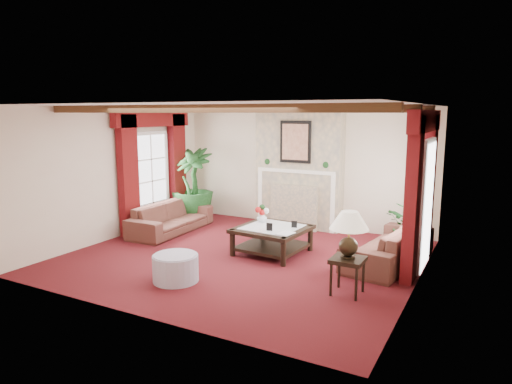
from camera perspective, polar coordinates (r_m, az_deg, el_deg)
The scene contains 23 objects.
floor at distance 8.36m, azimuth -1.65°, elevation -8.10°, with size 6.00×6.00×0.00m, color #3D0B0D.
ceiling at distance 7.95m, azimuth -1.75°, elevation 10.74°, with size 6.00×6.00×0.00m, color white.
back_wall at distance 10.50m, azimuth 5.81°, elevation 3.11°, with size 6.00×0.02×2.70m, color beige.
left_wall at distance 9.88m, azimuth -16.98°, elevation 2.30°, with size 0.02×5.50×2.70m, color beige.
right_wall at distance 7.07m, azimuth 19.89°, elevation -0.75°, with size 0.02×5.50×2.70m, color beige.
ceiling_beams at distance 7.95m, azimuth -1.75°, elevation 10.31°, with size 6.00×3.00×0.12m, color #3C2213, non-canonical shape.
fireplace at distance 10.24m, azimuth 5.51°, elevation 10.51°, with size 2.00×0.52×2.70m, color tan, non-canonical shape.
french_door_left at distance 10.52m, azimuth -13.20°, elevation 7.17°, with size 0.10×1.10×2.16m, color white, non-canonical shape.
french_door_right at distance 7.97m, azimuth 21.09°, elevation 5.98°, with size 0.10×1.10×2.16m, color white, non-canonical shape.
curtains_left at distance 10.44m, azimuth -12.83°, elevation 9.48°, with size 0.20×2.40×2.55m, color #530D0B, non-canonical shape.
curtains_right at distance 7.97m, azimuth 20.48°, elevation 9.05°, with size 0.20×2.40×2.55m, color #530D0B, non-canonical shape.
sofa_left at distance 10.13m, azimuth -10.58°, elevation -2.60°, with size 0.71×2.17×0.84m, color #360E16.
sofa_right at distance 8.25m, azimuth 16.33°, elevation -5.56°, with size 0.99×2.33×0.88m, color #360E16.
potted_palm at distance 11.07m, azimuth -7.89°, elevation -1.10°, with size 0.99×1.75×0.98m, color black.
small_plant at distance 9.13m, azimuth 18.69°, elevation -4.69°, with size 1.22×1.25×0.73m, color black.
coffee_table at distance 8.50m, azimuth 2.03°, elevation -6.04°, with size 1.21×1.21×0.50m, color black, non-canonical shape.
side_table at distance 6.78m, azimuth 11.35°, elevation -10.25°, with size 0.46×0.46×0.54m, color black, non-canonical shape.
ottoman at distance 7.26m, azimuth -10.02°, elevation -9.36°, with size 0.71×0.71×0.41m, color #9592A6.
table_lamp at distance 6.60m, azimuth 11.53°, elevation -5.19°, with size 0.55×0.55×0.70m, color black, non-canonical shape.
flower_vase at distance 8.79m, azimuth 0.76°, elevation -3.19°, with size 0.24×0.25×0.19m, color silver.
book at distance 7.99m, azimuth 3.05°, elevation -4.11°, with size 0.23×0.06×0.31m, color black.
photo_frame_a at distance 8.14m, azimuth 1.68°, elevation -4.41°, with size 0.11×0.02×0.15m, color black, non-canonical shape.
photo_frame_b at distance 8.39m, azimuth 4.80°, elevation -4.07°, with size 0.10×0.02×0.14m, color black, non-canonical shape.
Camera 1 is at (3.97, -6.89, 2.58)m, focal length 32.00 mm.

